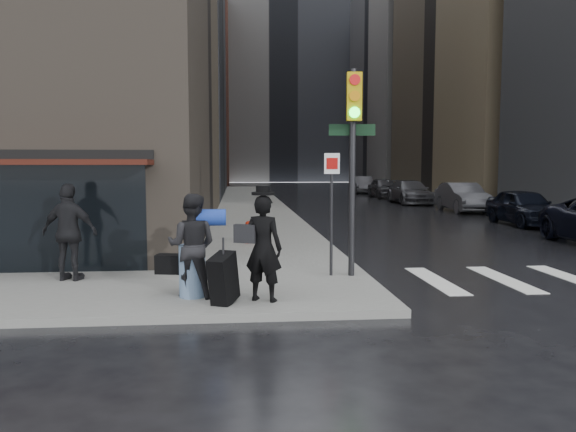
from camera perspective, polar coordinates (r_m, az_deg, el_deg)
The scene contains 16 objects.
ground at distance 11.40m, azimuth -0.44°, elevation -7.91°, with size 140.00×140.00×0.00m, color black.
sidewalk_left at distance 38.16m, azimuth -3.82°, elevation 1.45°, with size 4.00×50.00×0.15m, color slate.
sidewalk_right at distance 40.78m, azimuth 15.51°, elevation 1.51°, with size 3.00×50.00×0.15m, color slate.
bldg_left_far at distance 74.79m, azimuth -14.85°, elevation 13.07°, with size 22.00×20.00×26.00m, color brown.
bldg_right_far at distance 74.79m, azimuth 16.35°, elevation 12.65°, with size 22.00×20.00×25.00m, color slate.
bldg_distant at distance 90.34m, azimuth -0.78°, elevation 13.78°, with size 40.00×12.00×32.00m, color slate.
man_overcoat at distance 10.01m, azimuth -3.36°, elevation -3.73°, with size 1.42×0.93×2.11m.
man_jeans at distance 10.51m, azimuth -9.76°, elevation -2.95°, with size 1.34×0.91×1.92m.
man_greycoat at distance 12.68m, azimuth -21.30°, elevation -1.55°, with size 1.29×0.76×2.05m.
traffic_light at distance 12.24m, azimuth 6.44°, elevation 7.32°, with size 1.12×0.55×4.49m.
fire_hydrant at distance 17.57m, azimuth -4.03°, elevation -1.75°, with size 0.40×0.30×0.69m.
parked_car_1 at distance 26.14m, azimuth 22.83°, elevation 0.85°, with size 1.84×4.58×1.56m, color black.
parked_car_2 at distance 32.26m, azimuth 17.30°, elevation 1.82°, with size 1.70×4.86×1.60m, color #48484C.
parked_car_3 at distance 38.31m, azimuth 12.30°, elevation 2.40°, with size 2.17×5.34×1.55m, color #434349.
parked_car_4 at distance 44.79m, azimuth 9.72°, elevation 2.85°, with size 1.85×4.59×1.56m, color #3B3B40.
parked_car_5 at distance 51.30m, azimuth 7.62°, elevation 3.16°, with size 1.63×4.67×1.54m, color #454449.
Camera 1 is at (-0.92, -11.07, 2.60)m, focal length 35.00 mm.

